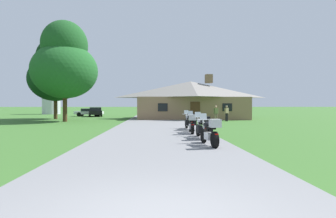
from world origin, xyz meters
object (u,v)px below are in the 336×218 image
at_px(motorcycle_black_nearest_to_camera, 210,132).
at_px(metal_silo_distant, 51,97).
at_px(motorcycle_silver_third_in_row, 192,124).
at_px(tree_left_near, 65,63).
at_px(parked_black_suv_far_left, 96,111).
at_px(bystander_tan_shirt_beside_signpost, 227,112).
at_px(motorcycle_white_second_in_row, 203,127).
at_px(tree_left_far, 55,73).
at_px(bystander_olive_shirt_near_lodge, 216,113).
at_px(motorcycle_silver_farthest_in_row, 189,121).
at_px(parked_white_sedan_far_left, 89,112).

bearing_deg(motorcycle_black_nearest_to_camera, metal_silo_distant, 110.43).
distance_m(motorcycle_silver_third_in_row, tree_left_near, 18.02).
relative_size(motorcycle_silver_third_in_row, parked_black_suv_far_left, 0.43).
relative_size(motorcycle_silver_third_in_row, bystander_tan_shirt_beside_signpost, 1.24).
relative_size(motorcycle_black_nearest_to_camera, tree_left_near, 0.20).
relative_size(motorcycle_white_second_in_row, tree_left_far, 0.21).
bearing_deg(tree_left_far, bystander_olive_shirt_near_lodge, -19.85).
xyz_separation_m(motorcycle_silver_third_in_row, motorcycle_silver_farthest_in_row, (0.16, 2.42, -0.01)).
height_order(motorcycle_black_nearest_to_camera, metal_silo_distant, metal_silo_distant).
relative_size(tree_left_far, metal_silo_distant, 1.48).
height_order(tree_left_near, parked_white_sedan_far_left, tree_left_near).
relative_size(motorcycle_black_nearest_to_camera, parked_white_sedan_far_left, 0.49).
height_order(motorcycle_silver_farthest_in_row, tree_left_near, tree_left_near).
distance_m(motorcycle_silver_farthest_in_row, tree_left_far, 22.22).
distance_m(bystander_olive_shirt_near_lodge, parked_black_suv_far_left, 20.86).
bearing_deg(metal_silo_distant, tree_left_far, -68.03).
height_order(motorcycle_silver_farthest_in_row, parked_white_sedan_far_left, motorcycle_silver_farthest_in_row).
bearing_deg(tree_left_near, motorcycle_black_nearest_to_camera, -56.74).
height_order(bystander_olive_shirt_near_lodge, tree_left_far, tree_left_far).
bearing_deg(motorcycle_white_second_in_row, tree_left_far, 120.86).
bearing_deg(motorcycle_black_nearest_to_camera, bystander_tan_shirt_beside_signpost, 65.93).
bearing_deg(bystander_olive_shirt_near_lodge, tree_left_near, 155.64).
bearing_deg(parked_white_sedan_far_left, bystander_olive_shirt_near_lodge, -132.46).
height_order(tree_left_far, parked_black_suv_far_left, tree_left_far).
bearing_deg(motorcycle_silver_third_in_row, bystander_tan_shirt_beside_signpost, 69.21).
xyz_separation_m(motorcycle_white_second_in_row, metal_silo_distant, (-22.32, 39.65, 2.76)).
bearing_deg(motorcycle_silver_third_in_row, motorcycle_black_nearest_to_camera, -86.61).
xyz_separation_m(motorcycle_silver_farthest_in_row, parked_black_suv_far_left, (-11.43, 23.37, 0.17)).
xyz_separation_m(bystander_olive_shirt_near_lodge, tree_left_far, (-18.55, 6.70, 4.80)).
height_order(motorcycle_silver_farthest_in_row, tree_left_far, tree_left_far).
relative_size(metal_silo_distant, parked_white_sedan_far_left, 1.60).
distance_m(tree_left_near, metal_silo_distant, 26.70).
relative_size(bystander_olive_shirt_near_lodge, tree_left_near, 0.16).
bearing_deg(parked_black_suv_far_left, bystander_tan_shirt_beside_signpost, -50.36).
bearing_deg(motorcycle_silver_farthest_in_row, bystander_olive_shirt_near_lodge, 62.24).
bearing_deg(motorcycle_white_second_in_row, parked_black_suv_far_left, 107.66).
relative_size(motorcycle_white_second_in_row, bystander_olive_shirt_near_lodge, 1.25).
relative_size(motorcycle_black_nearest_to_camera, motorcycle_silver_farthest_in_row, 1.00).
distance_m(tree_left_far, parked_white_sedan_far_left, 9.91).
bearing_deg(tree_left_near, motorcycle_silver_farthest_in_row, -41.32).
xyz_separation_m(motorcycle_silver_farthest_in_row, tree_left_far, (-14.68, 15.88, 5.13)).
relative_size(tree_left_near, metal_silo_distant, 1.55).
bearing_deg(tree_left_far, bystander_tan_shirt_beside_signpost, -15.67).
bearing_deg(parked_black_suv_far_left, motorcycle_silver_farthest_in_row, -76.19).
distance_m(motorcycle_black_nearest_to_camera, parked_white_sedan_far_left, 33.97).
height_order(motorcycle_white_second_in_row, tree_left_near, tree_left_near).
bearing_deg(motorcycle_silver_farthest_in_row, bystander_tan_shirt_beside_signpost, 57.99).
relative_size(tree_left_far, parked_black_suv_far_left, 2.04).
relative_size(motorcycle_black_nearest_to_camera, motorcycle_silver_third_in_row, 1.00).
xyz_separation_m(motorcycle_white_second_in_row, motorcycle_silver_farthest_in_row, (-0.05, 4.98, 0.00)).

